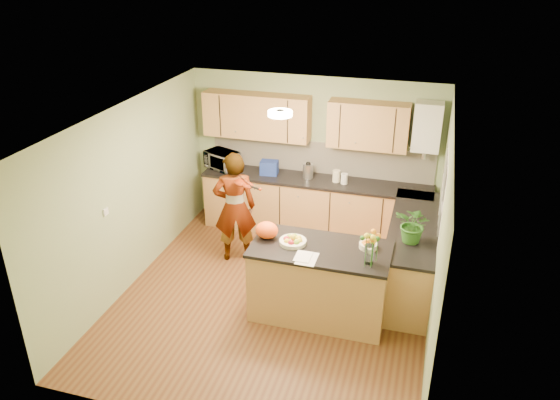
# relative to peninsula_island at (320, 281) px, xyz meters

# --- Properties ---
(floor) EXTENTS (4.50, 4.50, 0.00)m
(floor) POSITION_rel_peninsula_island_xyz_m (-0.65, 0.16, -0.49)
(floor) COLOR #5A3119
(floor) RESTS_ON ground
(ceiling) EXTENTS (4.00, 4.50, 0.02)m
(ceiling) POSITION_rel_peninsula_island_xyz_m (-0.65, 0.16, 2.01)
(ceiling) COLOR white
(ceiling) RESTS_ON wall_back
(wall_back) EXTENTS (4.00, 0.02, 2.50)m
(wall_back) POSITION_rel_peninsula_island_xyz_m (-0.65, 2.41, 0.76)
(wall_back) COLOR #8CA576
(wall_back) RESTS_ON floor
(wall_front) EXTENTS (4.00, 0.02, 2.50)m
(wall_front) POSITION_rel_peninsula_island_xyz_m (-0.65, -2.09, 0.76)
(wall_front) COLOR #8CA576
(wall_front) RESTS_ON floor
(wall_left) EXTENTS (0.02, 4.50, 2.50)m
(wall_left) POSITION_rel_peninsula_island_xyz_m (-2.65, 0.16, 0.76)
(wall_left) COLOR #8CA576
(wall_left) RESTS_ON floor
(wall_right) EXTENTS (0.02, 4.50, 2.50)m
(wall_right) POSITION_rel_peninsula_island_xyz_m (1.35, 0.16, 0.76)
(wall_right) COLOR #8CA576
(wall_right) RESTS_ON floor
(back_counter) EXTENTS (3.64, 0.62, 0.94)m
(back_counter) POSITION_rel_peninsula_island_xyz_m (-0.55, 2.11, -0.02)
(back_counter) COLOR #A27141
(back_counter) RESTS_ON floor
(right_counter) EXTENTS (0.62, 2.24, 0.94)m
(right_counter) POSITION_rel_peninsula_island_xyz_m (1.05, 1.01, -0.02)
(right_counter) COLOR #A27141
(right_counter) RESTS_ON floor
(splashback) EXTENTS (3.60, 0.02, 0.52)m
(splashback) POSITION_rel_peninsula_island_xyz_m (-0.55, 2.40, 0.71)
(splashback) COLOR #F0E6D0
(splashback) RESTS_ON back_counter
(upper_cabinets) EXTENTS (3.20, 0.34, 0.70)m
(upper_cabinets) POSITION_rel_peninsula_island_xyz_m (-0.82, 2.24, 1.36)
(upper_cabinets) COLOR #A27141
(upper_cabinets) RESTS_ON wall_back
(boiler) EXTENTS (0.40, 0.30, 0.86)m
(boiler) POSITION_rel_peninsula_island_xyz_m (1.05, 2.25, 1.41)
(boiler) COLOR white
(boiler) RESTS_ON wall_back
(window_right) EXTENTS (0.01, 1.30, 1.05)m
(window_right) POSITION_rel_peninsula_island_xyz_m (1.34, 0.76, 1.06)
(window_right) COLOR white
(window_right) RESTS_ON wall_right
(light_switch) EXTENTS (0.02, 0.09, 0.09)m
(light_switch) POSITION_rel_peninsula_island_xyz_m (-2.63, -0.44, 0.81)
(light_switch) COLOR white
(light_switch) RESTS_ON wall_left
(ceiling_lamp) EXTENTS (0.30, 0.30, 0.07)m
(ceiling_lamp) POSITION_rel_peninsula_island_xyz_m (-0.65, 0.46, 1.97)
(ceiling_lamp) COLOR #FFEABF
(ceiling_lamp) RESTS_ON ceiling
(peninsula_island) EXTENTS (1.69, 0.87, 0.97)m
(peninsula_island) POSITION_rel_peninsula_island_xyz_m (0.00, 0.00, 0.00)
(peninsula_island) COLOR #A27141
(peninsula_island) RESTS_ON floor
(fruit_dish) EXTENTS (0.33, 0.33, 0.12)m
(fruit_dish) POSITION_rel_peninsula_island_xyz_m (-0.35, 0.00, 0.53)
(fruit_dish) COLOR beige
(fruit_dish) RESTS_ON peninsula_island
(orange_bowl) EXTENTS (0.22, 0.22, 0.13)m
(orange_bowl) POSITION_rel_peninsula_island_xyz_m (0.55, 0.15, 0.54)
(orange_bowl) COLOR beige
(orange_bowl) RESTS_ON peninsula_island
(flower_vase) EXTENTS (0.27, 0.27, 0.49)m
(flower_vase) POSITION_rel_peninsula_island_xyz_m (0.60, -0.18, 0.81)
(flower_vase) COLOR silver
(flower_vase) RESTS_ON peninsula_island
(orange_bag) EXTENTS (0.29, 0.25, 0.22)m
(orange_bag) POSITION_rel_peninsula_island_xyz_m (-0.70, 0.05, 0.59)
(orange_bag) COLOR #FF5115
(orange_bag) RESTS_ON peninsula_island
(papers) EXTENTS (0.23, 0.32, 0.01)m
(papers) POSITION_rel_peninsula_island_xyz_m (-0.10, -0.30, 0.49)
(papers) COLOR white
(papers) RESTS_ON peninsula_island
(violinist) EXTENTS (0.72, 0.60, 1.69)m
(violinist) POSITION_rel_peninsula_island_xyz_m (-1.49, 1.00, 0.36)
(violinist) COLOR tan
(violinist) RESTS_ON floor
(violin) EXTENTS (0.62, 0.54, 0.16)m
(violin) POSITION_rel_peninsula_island_xyz_m (-1.29, 0.78, 0.86)
(violin) COLOR #4F1604
(violin) RESTS_ON violinist
(microwave) EXTENTS (0.62, 0.53, 0.29)m
(microwave) POSITION_rel_peninsula_island_xyz_m (-2.13, 2.14, 0.60)
(microwave) COLOR white
(microwave) RESTS_ON back_counter
(blue_box) EXTENTS (0.29, 0.23, 0.22)m
(blue_box) POSITION_rel_peninsula_island_xyz_m (-1.31, 2.11, 0.56)
(blue_box) COLOR navy
(blue_box) RESTS_ON back_counter
(kettle) EXTENTS (0.16, 0.16, 0.31)m
(kettle) POSITION_rel_peninsula_island_xyz_m (-0.68, 2.15, 0.58)
(kettle) COLOR silver
(kettle) RESTS_ON back_counter
(jar_cream) EXTENTS (0.14, 0.14, 0.19)m
(jar_cream) POSITION_rel_peninsula_island_xyz_m (-0.22, 2.11, 0.55)
(jar_cream) COLOR beige
(jar_cream) RESTS_ON back_counter
(jar_white) EXTENTS (0.13, 0.13, 0.16)m
(jar_white) POSITION_rel_peninsula_island_xyz_m (-0.09, 2.07, 0.53)
(jar_white) COLOR white
(jar_white) RESTS_ON back_counter
(potted_plant) EXTENTS (0.56, 0.53, 0.49)m
(potted_plant) POSITION_rel_peninsula_island_xyz_m (1.05, 0.50, 0.70)
(potted_plant) COLOR #306A23
(potted_plant) RESTS_ON right_counter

